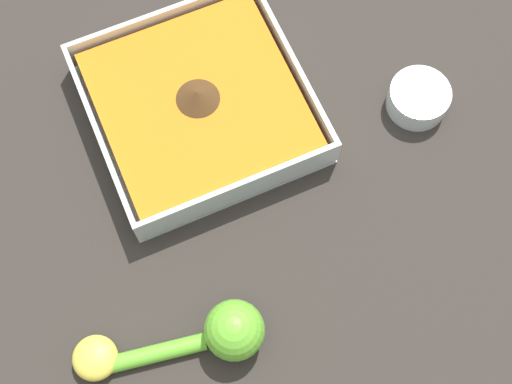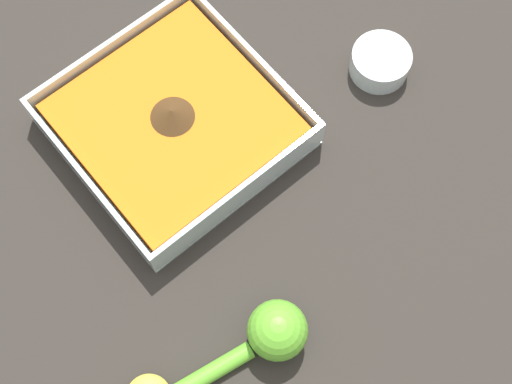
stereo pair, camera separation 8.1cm
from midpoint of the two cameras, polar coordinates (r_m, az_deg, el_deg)
name	(u,v)px [view 2 (the right image)]	position (r m, az deg, el deg)	size (l,w,h in m)	color
ground_plane	(207,133)	(0.87, -6.56, 4.38)	(4.00, 4.00, 0.00)	#332D28
square_dish	(174,124)	(0.86, -9.23, 5.05)	(0.25, 0.25, 0.06)	silver
spice_bowl	(380,63)	(0.90, 7.37, 9.91)	(0.07, 0.07, 0.03)	silver
lemon_squeezer	(268,336)	(0.76, -2.08, -11.87)	(0.17, 0.07, 0.06)	#6BC633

